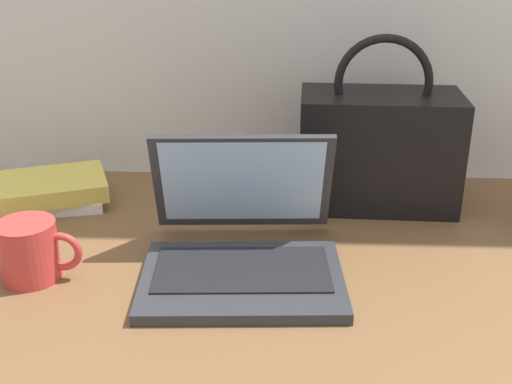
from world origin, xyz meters
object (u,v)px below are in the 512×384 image
Objects in this scene: handbag at (378,147)px; book_stack at (51,191)px; coffee_mug at (30,250)px; laptop at (242,244)px.

book_stack is (-0.64, -0.04, -0.09)m from handbag.
handbag reaches higher than coffee_mug.
laptop is 0.46m from book_stack.
handbag is 0.64m from book_stack.
coffee_mug is at bearing -76.59° from book_stack.
handbag is (0.57, 0.32, 0.07)m from coffee_mug.
laptop is at bearing -131.73° from handbag.
laptop is at bearing -30.95° from book_stack.
handbag is at bearing 29.13° from coffee_mug.
book_stack is (-0.07, 0.28, -0.02)m from coffee_mug.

